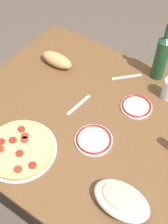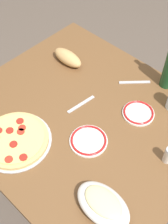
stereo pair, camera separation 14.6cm
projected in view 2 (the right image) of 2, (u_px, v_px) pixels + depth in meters
name	position (u px, v px, depth m)	size (l,w,h in m)	color
ground_plane	(84.00, 182.00, 2.06)	(8.00, 8.00, 0.00)	brown
dining_table	(84.00, 129.00, 1.58)	(1.19, 1.05, 0.74)	brown
pepperoni_pizza	(15.00, 140.00, 1.38)	(0.34, 0.34, 0.03)	#B7B7BC
baked_pasta_dish	(103.00, 204.00, 1.16)	(0.24, 0.15, 0.08)	white
side_plate_near	(89.00, 141.00, 1.39)	(0.18, 0.18, 0.02)	white
side_plate_far	(138.00, 113.00, 1.49)	(0.16, 0.16, 0.02)	white
bread_loaf	(68.00, 58.00, 1.71)	(0.20, 0.08, 0.08)	tan
spice_shaker	(168.00, 155.00, 1.30)	(0.04, 0.04, 0.09)	silver
fork_left	(135.00, 82.00, 1.63)	(0.17, 0.02, 0.01)	#B7B7BC
fork_right	(81.00, 104.00, 1.53)	(0.17, 0.02, 0.01)	#B7B7BC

